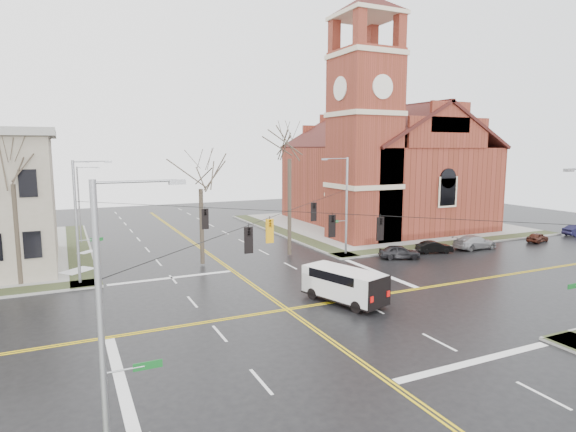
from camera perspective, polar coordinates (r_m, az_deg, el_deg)
name	(u,v)px	position (r m, az deg, el deg)	size (l,w,h in m)	color
ground	(287,309)	(30.64, -0.12, -11.01)	(120.00, 120.00, 0.00)	black
sidewalks	(287,308)	(30.62, -0.12, -10.88)	(80.00, 80.00, 0.17)	gray
road_markings	(287,309)	(30.64, -0.12, -11.00)	(100.00, 100.00, 0.01)	gold
church	(380,160)	(63.06, 10.83, 6.51)	(24.28, 27.48, 27.50)	maroon
signal_pole_ne	(345,203)	(44.78, 6.77, 1.53)	(2.75, 0.22, 9.00)	gray
signal_pole_nw	(79,218)	(38.07, -23.54, -0.25)	(2.75, 0.22, 9.00)	gray
signal_pole_sw	(107,320)	(15.60, -20.68, -11.48)	(2.75, 0.22, 9.00)	gray
span_wires	(287,211)	(29.20, -0.12, 0.56)	(23.02, 23.02, 0.03)	black
traffic_signals	(292,225)	(28.72, 0.45, -1.08)	(8.21, 8.26, 1.30)	black
streetlight_north_a	(80,202)	(54.52, -23.39, 1.58)	(2.30, 0.20, 8.00)	gray
streetlight_north_b	(75,187)	(74.44, -23.94, 3.13)	(2.30, 0.20, 8.00)	gray
cargo_van	(341,283)	(31.92, 6.32, -7.84)	(3.87, 6.12, 2.18)	white
parked_car_a	(399,252)	(45.03, 13.07, -4.16)	(1.48, 3.69, 1.26)	black
parked_car_b	(434,247)	(48.35, 16.97, -3.54)	(1.21, 3.46, 1.14)	black
parked_car_c	(475,242)	(51.55, 21.27, -2.91)	(1.90, 4.67, 1.36)	#A6A6A8
parked_car_d	(537,237)	(57.97, 27.46, -2.26)	(1.24, 3.07, 1.05)	#461E14
tree_nw_far	(12,177)	(39.48, -29.86, 4.00)	(4.00, 4.00, 10.97)	#3A3225
tree_nw_near	(201,184)	(41.10, -10.32, 3.76)	(4.00, 4.00, 9.66)	#3A3225
tree_ne	(290,152)	(43.92, 0.18, 7.56)	(4.00, 4.00, 13.32)	#3A3225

